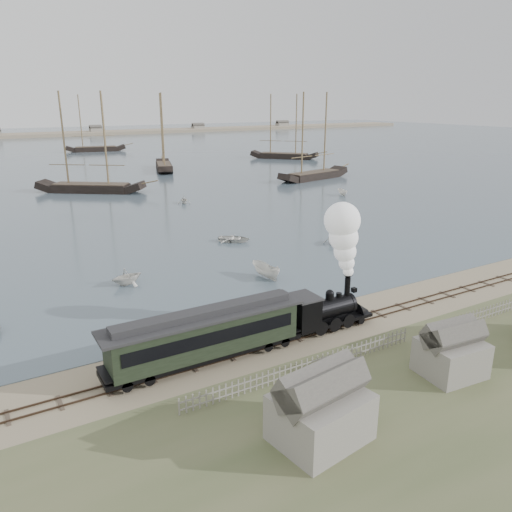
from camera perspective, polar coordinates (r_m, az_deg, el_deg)
ground at (r=44.31m, az=7.37°, el=-7.01°), size 600.00×600.00×0.00m
harbor_water at (r=204.00m, az=-23.64°, el=10.94°), size 600.00×336.00×0.06m
rail_track at (r=42.88m, az=9.00°, el=-7.89°), size 120.00×1.80×0.16m
picket_fence_west at (r=35.85m, az=5.87°, el=-13.24°), size 19.00×0.10×1.20m
picket_fence_east at (r=48.25m, az=24.94°, el=-6.49°), size 15.00×0.10×1.20m
shed_left at (r=30.13m, az=7.27°, el=-19.99°), size 5.00×4.00×4.10m
shed_mid at (r=38.11m, az=21.16°, el=-12.45°), size 4.00×3.50×3.60m
far_spit at (r=283.33m, az=-25.85°, el=12.11°), size 500.00×20.00×1.80m
locomotive at (r=41.33m, az=9.66°, el=-2.00°), size 8.11×3.03×10.11m
passenger_coach at (r=36.15m, az=-5.81°, el=-8.83°), size 15.01×2.89×3.65m
beached_dinghy at (r=38.39m, az=-13.11°, el=-10.83°), size 3.47×4.04×0.71m
rowboat_1 at (r=52.79m, az=-14.55°, el=-2.26°), size 3.53×3.88×1.76m
rowboat_2 at (r=53.02m, az=1.09°, el=-1.71°), size 4.21×2.16×1.55m
rowboat_3 at (r=66.59m, az=-2.52°, el=2.00°), size 5.11×5.22×0.88m
rowboat_4 at (r=66.28m, az=8.75°, el=2.00°), size 3.67×3.69×1.47m
rowboat_5 at (r=100.66m, az=9.83°, el=7.18°), size 3.41×1.99×1.24m
rowboat_7 at (r=92.31m, az=-8.23°, el=6.38°), size 3.12×2.84×1.41m
schooner_2 at (r=107.40m, az=-18.82°, el=12.21°), size 20.82×16.98×20.00m
schooner_3 at (r=136.99m, az=-10.68°, el=13.77°), size 9.65×18.96×20.00m
schooner_4 at (r=120.07m, az=6.78°, el=13.46°), size 21.20×8.96×20.00m
schooner_5 at (r=162.55m, az=3.28°, el=14.57°), size 18.30×19.24×20.00m
schooner_8 at (r=194.28m, az=-18.08°, el=14.25°), size 21.29×8.45×20.00m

